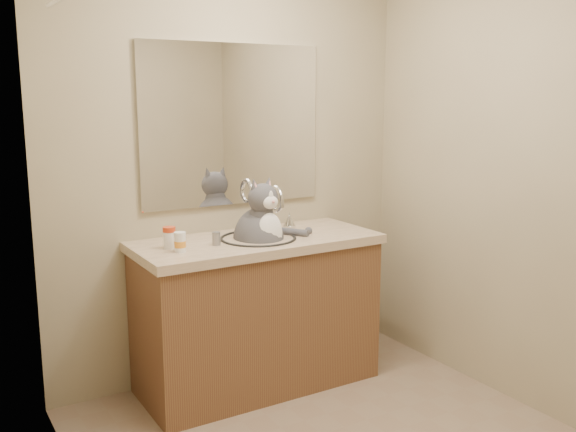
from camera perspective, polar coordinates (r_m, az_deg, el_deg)
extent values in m
cube|color=tan|center=(3.70, -5.00, 4.20)|extent=(2.20, 0.01, 2.40)
cube|color=tan|center=(2.15, -16.85, -0.98)|extent=(0.01, 2.50, 2.40)
cube|color=tan|center=(3.42, 21.83, 2.94)|extent=(0.01, 2.50, 2.40)
cube|color=brown|center=(3.63, -2.76, -8.91)|extent=(1.30, 0.55, 0.80)
cube|color=beige|center=(3.51, -2.82, -2.36)|extent=(1.34, 0.59, 0.05)
torus|color=black|center=(3.48, -2.67, -1.99)|extent=(0.42, 0.42, 0.02)
ellipsoid|color=white|center=(3.50, -2.66, -3.22)|extent=(0.40, 0.40, 0.15)
cylinder|color=silver|center=(3.69, -1.61, 0.30)|extent=(0.03, 0.03, 0.18)
torus|color=silver|center=(3.62, -1.11, 1.54)|extent=(0.03, 0.16, 0.16)
cone|color=silver|center=(3.76, 0.12, -0.27)|extent=(0.06, 0.06, 0.08)
cube|color=white|center=(3.66, -4.93, 8.06)|extent=(1.10, 0.02, 0.90)
cube|color=beige|center=(2.30, -15.87, -5.28)|extent=(0.01, 1.20, 1.90)
ellipsoid|color=#4E4E53|center=(3.50, -2.64, -2.26)|extent=(0.31, 0.34, 0.37)
ellipsoid|color=white|center=(3.42, -1.65, -1.63)|extent=(0.16, 0.10, 0.23)
ellipsoid|color=#4E4E53|center=(3.42, -2.25, 1.59)|extent=(0.19, 0.17, 0.16)
ellipsoid|color=white|center=(3.38, -1.57, 1.22)|extent=(0.09, 0.06, 0.07)
sphere|color=#D88C8C|center=(3.36, -1.30, 1.28)|extent=(0.02, 0.02, 0.02)
cone|color=#4E4E53|center=(3.40, -3.01, 2.79)|extent=(0.08, 0.07, 0.08)
cone|color=#4E4E53|center=(3.45, -1.76, 2.93)|extent=(0.08, 0.07, 0.08)
cylinder|color=#4E4E53|center=(3.58, 0.00, -1.40)|extent=(0.17, 0.23, 0.04)
cylinder|color=white|center=(3.31, -10.49, -2.12)|extent=(0.07, 0.07, 0.09)
cylinder|color=red|center=(3.29, -10.53, -1.18)|extent=(0.07, 0.07, 0.03)
cylinder|color=white|center=(3.22, -9.57, -2.47)|extent=(0.07, 0.07, 0.08)
cylinder|color=orange|center=(3.22, -9.57, -2.47)|extent=(0.08, 0.08, 0.03)
cylinder|color=white|center=(3.21, -9.60, -1.60)|extent=(0.08, 0.08, 0.02)
cylinder|color=gray|center=(3.34, -6.40, -2.01)|extent=(0.06, 0.06, 0.07)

